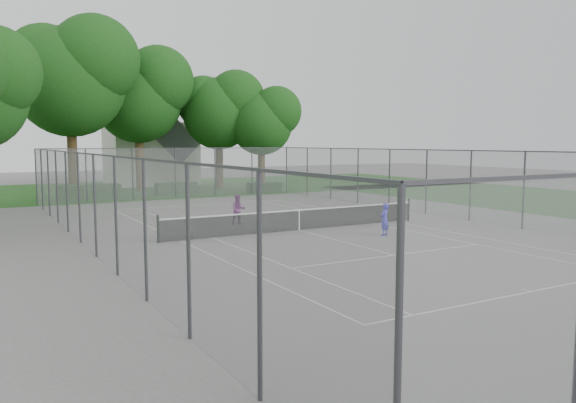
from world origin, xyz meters
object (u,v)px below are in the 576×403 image
tennis_net (299,219)px  woman_player (238,210)px  house (151,143)px  girl_player (385,219)px

tennis_net → woman_player: bearing=118.2°
woman_player → house: bearing=93.5°
house → girl_player: bearing=-89.4°
tennis_net → girl_player: (2.40, -2.97, 0.17)m
tennis_net → house: bearing=86.1°
house → girl_player: house is taller
girl_player → tennis_net: bearing=-72.8°
girl_player → woman_player: bearing=-77.9°
tennis_net → house: house is taller
tennis_net → girl_player: girl_player is taller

